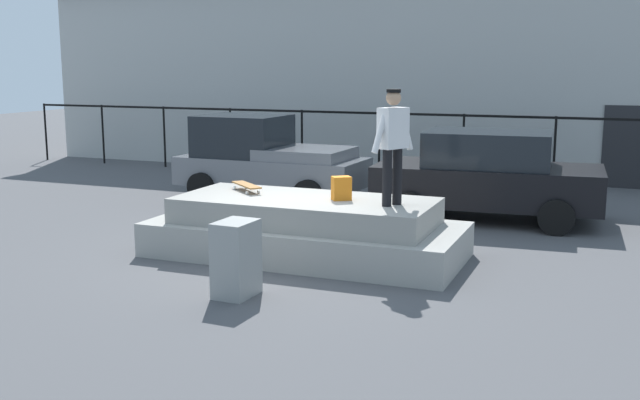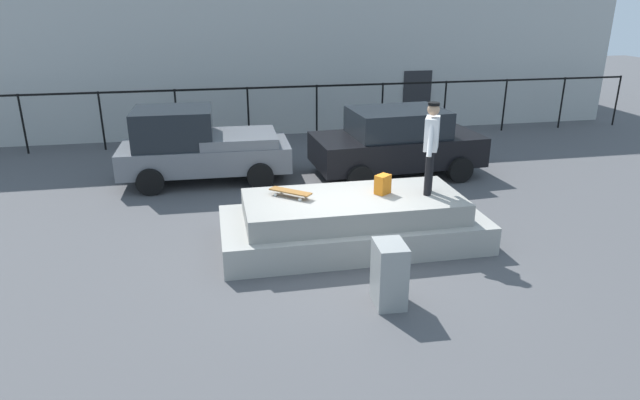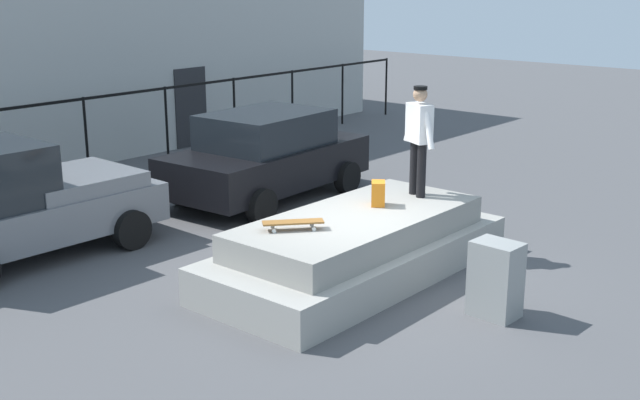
# 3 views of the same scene
# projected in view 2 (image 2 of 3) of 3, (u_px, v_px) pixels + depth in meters

# --- Properties ---
(ground_plane) EXTENTS (60.00, 60.00, 0.00)m
(ground_plane) POSITION_uv_depth(u_px,v_px,m) (343.00, 248.00, 10.26)
(ground_plane) COLOR #4C4C4F
(concrete_ledge) EXTENTS (4.89, 2.15, 0.92)m
(concrete_ledge) POSITION_uv_depth(u_px,v_px,m) (353.00, 222.00, 10.36)
(concrete_ledge) COLOR #9E9B93
(concrete_ledge) RESTS_ON ground_plane
(skateboarder) EXTENTS (0.46, 0.80, 1.70)m
(skateboarder) POSITION_uv_depth(u_px,v_px,m) (431.00, 142.00, 10.04)
(skateboarder) COLOR black
(skateboarder) RESTS_ON concrete_ledge
(skateboard) EXTENTS (0.76, 0.69, 0.12)m
(skateboard) POSITION_uv_depth(u_px,v_px,m) (290.00, 192.00, 10.14)
(skateboard) COLOR brown
(skateboard) RESTS_ON concrete_ledge
(backpack) EXTENTS (0.34, 0.33, 0.36)m
(backpack) POSITION_uv_depth(u_px,v_px,m) (383.00, 184.00, 10.28)
(backpack) COLOR orange
(backpack) RESTS_ON concrete_ledge
(car_grey_pickup_near) EXTENTS (4.18, 2.07, 1.85)m
(car_grey_pickup_near) POSITION_uv_depth(u_px,v_px,m) (198.00, 146.00, 13.70)
(car_grey_pickup_near) COLOR slate
(car_grey_pickup_near) RESTS_ON ground_plane
(car_black_sedan_mid) EXTENTS (4.36, 2.43, 1.72)m
(car_black_sedan_mid) POSITION_uv_depth(u_px,v_px,m) (397.00, 142.00, 14.19)
(car_black_sedan_mid) COLOR black
(car_black_sedan_mid) RESTS_ON ground_plane
(utility_box) EXTENTS (0.47, 0.62, 0.99)m
(utility_box) POSITION_uv_depth(u_px,v_px,m) (389.00, 274.00, 8.26)
(utility_box) COLOR gray
(utility_box) RESTS_ON ground_plane
(fence_row) EXTENTS (24.06, 0.06, 1.76)m
(fence_row) POSITION_uv_depth(u_px,v_px,m) (283.00, 102.00, 17.39)
(fence_row) COLOR black
(fence_row) RESTS_ON ground_plane
(warehouse_building) EXTENTS (24.51, 9.22, 5.45)m
(warehouse_building) POSITION_uv_depth(u_px,v_px,m) (264.00, 41.00, 21.76)
(warehouse_building) COLOR #B2B2AD
(warehouse_building) RESTS_ON ground_plane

